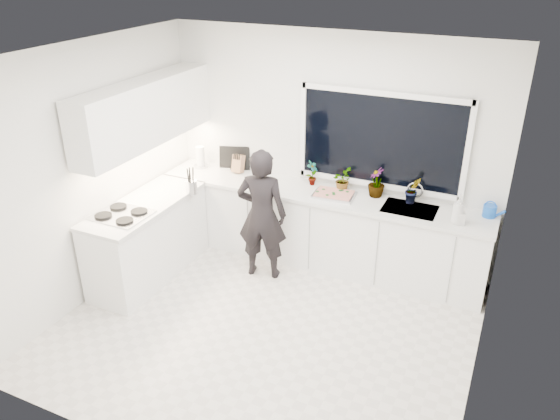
% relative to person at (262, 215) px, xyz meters
% --- Properties ---
extents(floor, '(4.00, 3.50, 0.02)m').
position_rel_person_xyz_m(floor, '(0.48, -0.90, -0.79)').
color(floor, beige).
rests_on(floor, ground).
extents(wall_back, '(4.00, 0.02, 2.70)m').
position_rel_person_xyz_m(wall_back, '(0.48, 0.86, 0.57)').
color(wall_back, white).
rests_on(wall_back, ground).
extents(wall_left, '(0.02, 3.50, 2.70)m').
position_rel_person_xyz_m(wall_left, '(-1.53, -0.90, 0.57)').
color(wall_left, white).
rests_on(wall_left, ground).
extents(wall_right, '(0.02, 3.50, 2.70)m').
position_rel_person_xyz_m(wall_right, '(2.49, -0.90, 0.57)').
color(wall_right, white).
rests_on(wall_right, ground).
extents(ceiling, '(4.00, 3.50, 0.02)m').
position_rel_person_xyz_m(ceiling, '(0.48, -0.90, 1.93)').
color(ceiling, white).
rests_on(ceiling, wall_back).
extents(window, '(1.80, 0.02, 1.00)m').
position_rel_person_xyz_m(window, '(1.08, 0.83, 0.77)').
color(window, black).
rests_on(window, wall_back).
extents(base_cabinets_back, '(3.92, 0.58, 0.88)m').
position_rel_person_xyz_m(base_cabinets_back, '(0.48, 0.55, -0.34)').
color(base_cabinets_back, white).
rests_on(base_cabinets_back, floor).
extents(base_cabinets_left, '(0.58, 1.60, 0.88)m').
position_rel_person_xyz_m(base_cabinets_left, '(-1.19, -0.55, -0.34)').
color(base_cabinets_left, white).
rests_on(base_cabinets_left, floor).
extents(countertop_back, '(3.94, 0.62, 0.04)m').
position_rel_person_xyz_m(countertop_back, '(0.48, 0.54, 0.12)').
color(countertop_back, silver).
rests_on(countertop_back, base_cabinets_back).
extents(countertop_left, '(0.62, 1.60, 0.04)m').
position_rel_person_xyz_m(countertop_left, '(-1.19, -0.55, 0.12)').
color(countertop_left, silver).
rests_on(countertop_left, base_cabinets_left).
extents(upper_cabinets, '(0.34, 2.10, 0.70)m').
position_rel_person_xyz_m(upper_cabinets, '(-1.31, -0.20, 1.07)').
color(upper_cabinets, white).
rests_on(upper_cabinets, wall_left).
extents(sink, '(0.58, 0.42, 0.14)m').
position_rel_person_xyz_m(sink, '(1.53, 0.55, 0.09)').
color(sink, silver).
rests_on(sink, countertop_back).
extents(faucet, '(0.03, 0.03, 0.22)m').
position_rel_person_xyz_m(faucet, '(1.53, 0.75, 0.25)').
color(faucet, silver).
rests_on(faucet, countertop_back).
extents(stovetop, '(0.56, 0.48, 0.03)m').
position_rel_person_xyz_m(stovetop, '(-1.21, -0.90, 0.16)').
color(stovetop, black).
rests_on(stovetop, countertop_left).
extents(person, '(0.63, 0.48, 1.55)m').
position_rel_person_xyz_m(person, '(0.00, 0.00, 0.00)').
color(person, black).
rests_on(person, floor).
extents(pizza_tray, '(0.48, 0.37, 0.03)m').
position_rel_person_xyz_m(pizza_tray, '(0.67, 0.52, 0.16)').
color(pizza_tray, silver).
rests_on(pizza_tray, countertop_back).
extents(pizza, '(0.44, 0.33, 0.01)m').
position_rel_person_xyz_m(pizza, '(0.67, 0.52, 0.18)').
color(pizza, red).
rests_on(pizza, pizza_tray).
extents(watering_can, '(0.18, 0.18, 0.13)m').
position_rel_person_xyz_m(watering_can, '(2.33, 0.71, 0.21)').
color(watering_can, blue).
rests_on(watering_can, countertop_back).
extents(paper_towel_roll, '(0.13, 0.13, 0.26)m').
position_rel_person_xyz_m(paper_towel_roll, '(-1.20, 0.65, 0.27)').
color(paper_towel_roll, white).
rests_on(paper_towel_roll, countertop_back).
extents(knife_block, '(0.13, 0.11, 0.22)m').
position_rel_person_xyz_m(knife_block, '(-0.67, 0.69, 0.25)').
color(knife_block, '#8A5D40').
rests_on(knife_block, countertop_back).
extents(utensil_crock, '(0.16, 0.16, 0.16)m').
position_rel_person_xyz_m(utensil_crock, '(-0.85, -0.10, 0.22)').
color(utensil_crock, silver).
rests_on(utensil_crock, countertop_left).
extents(picture_frame_large, '(0.22, 0.08, 0.28)m').
position_rel_person_xyz_m(picture_frame_large, '(-0.87, 0.79, 0.28)').
color(picture_frame_large, black).
rests_on(picture_frame_large, countertop_back).
extents(picture_frame_small, '(0.24, 0.12, 0.30)m').
position_rel_person_xyz_m(picture_frame_small, '(-0.70, 0.79, 0.29)').
color(picture_frame_small, black).
rests_on(picture_frame_small, countertop_back).
extents(herb_plants, '(1.37, 0.28, 0.34)m').
position_rel_person_xyz_m(herb_plants, '(0.93, 0.71, 0.30)').
color(herb_plants, '#26662D').
rests_on(herb_plants, countertop_back).
extents(soap_bottles, '(0.15, 0.12, 0.31)m').
position_rel_person_xyz_m(soap_bottles, '(2.05, 0.40, 0.29)').
color(soap_bottles, '#D8BF66').
rests_on(soap_bottles, countertop_back).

